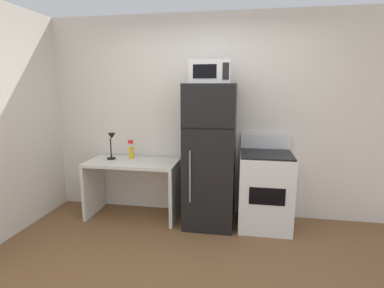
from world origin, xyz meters
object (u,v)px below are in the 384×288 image
Objects in this scene: spray_bottle at (131,151)px; oven_range at (265,190)px; refrigerator at (210,156)px; microwave at (211,72)px; desk at (133,178)px; desk_lamp at (112,141)px.

spray_bottle is 1.79m from oven_range.
microwave reaches higher than refrigerator.
spray_bottle is at bearing 116.38° from desk.
refrigerator is (1.07, -0.16, 0.02)m from spray_bottle.
desk is 3.32× the size of desk_lamp.
desk_lamp reaches higher than desk.
desk_lamp is at bearing 176.12° from microwave.
oven_range is at bearing 1.70° from refrigerator.
desk_lamp is at bearing 178.63° from oven_range.
refrigerator is at bearing 90.32° from microwave.
desk_lamp is at bearing 177.05° from refrigerator.
spray_bottle is at bearing 171.67° from refrigerator.
microwave reaches higher than desk_lamp.
refrigerator is at bearing -8.33° from spray_bottle.
desk is at bearing 178.42° from refrigerator.
desk is 1.06m from refrigerator.
spray_bottle is 0.23× the size of oven_range.
spray_bottle is 1.48m from microwave.
desk is 1.06× the size of oven_range.
oven_range is (0.67, 0.02, -0.40)m from refrigerator.
oven_range is at bearing -1.37° from desk_lamp.
refrigerator reaches higher than desk.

